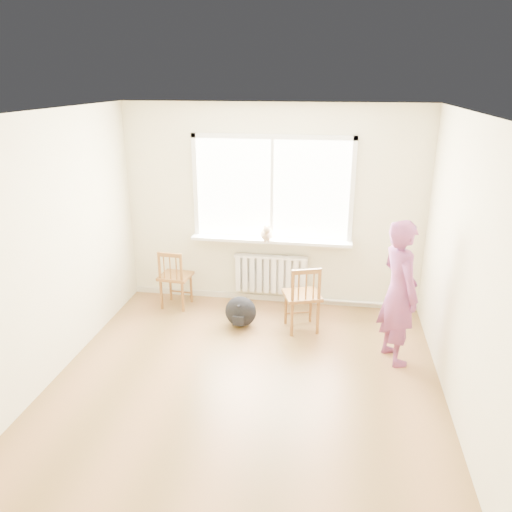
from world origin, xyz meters
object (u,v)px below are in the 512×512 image
at_px(chair_left, 174,279).
at_px(backpack, 241,312).
at_px(cat, 267,233).
at_px(person, 399,292).
at_px(chair_right, 303,298).

distance_m(chair_left, backpack, 1.09).
bearing_deg(backpack, cat, 69.61).
bearing_deg(person, backpack, 52.22).
xyz_separation_m(chair_left, chair_right, (1.77, -0.41, 0.02)).
relative_size(person, backpack, 4.09).
relative_size(chair_left, person, 0.51).
height_order(chair_right, person, person).
height_order(cat, backpack, cat).
bearing_deg(cat, chair_right, -59.14).
distance_m(chair_right, cat, 1.04).
distance_m(chair_right, backpack, 0.82).
xyz_separation_m(cat, backpack, (-0.24, -0.64, -0.85)).
relative_size(chair_left, cat, 2.27).
height_order(person, cat, person).
relative_size(chair_right, person, 0.53).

